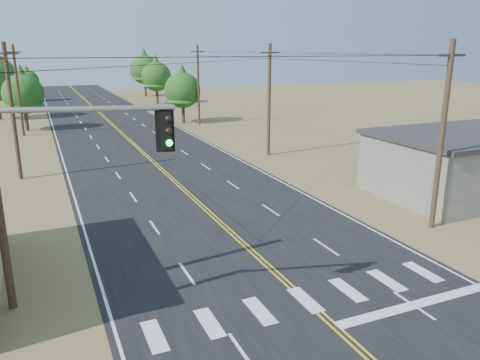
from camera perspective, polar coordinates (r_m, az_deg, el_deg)
road at (r=38.26m, az=-9.33°, el=1.10°), size 15.00×200.00×0.02m
utility_pole_left_mid at (r=38.27m, az=-26.00°, el=7.53°), size 1.80×0.30×10.00m
utility_pole_left_far at (r=58.17m, az=-25.43°, el=9.87°), size 1.80×0.30×10.00m
utility_pole_right_near at (r=26.80m, az=23.40°, el=4.98°), size 1.80×0.30×10.00m
utility_pole_right_mid at (r=42.87m, az=3.57°, el=9.78°), size 1.80×0.30×10.00m
utility_pole_right_far at (r=61.29m, az=-5.11°, el=11.51°), size 1.80×0.30×10.00m
signal_mast_left at (r=16.03m, az=-23.86°, el=-0.62°), size 6.28×2.03×7.95m
tree_left_near at (r=61.90m, az=-24.97°, el=9.93°), size 4.75×4.75×7.92m
tree_left_far at (r=97.16m, az=-24.48°, el=11.14°), size 4.06×4.06×6.77m
tree_right_near at (r=62.83m, az=-7.03°, el=11.24°), size 4.68×4.68×7.80m
tree_right_mid at (r=86.27m, az=-10.19°, el=12.66°), size 5.22×5.22×8.70m
tree_right_far at (r=100.55m, az=-11.58°, el=13.39°), size 5.92×5.92×9.87m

